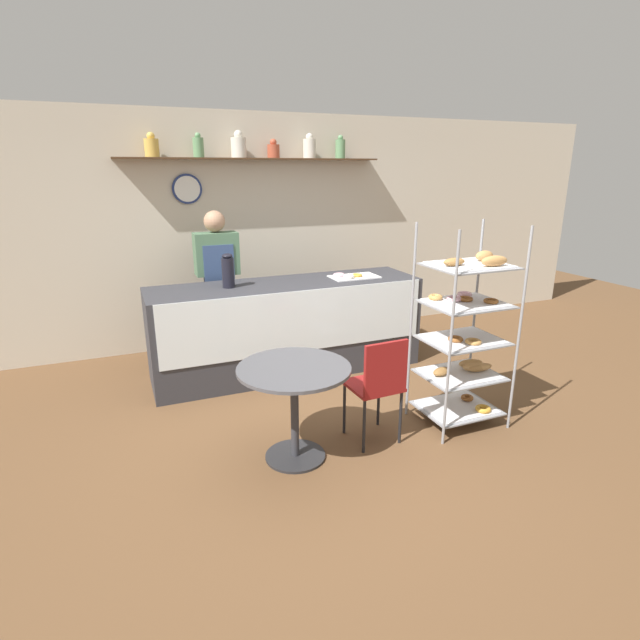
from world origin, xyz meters
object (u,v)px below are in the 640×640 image
at_px(cafe_chair, 379,381).
at_px(coffee_carafe, 228,271).
at_px(cafe_table, 294,389).
at_px(person_worker, 218,281).
at_px(donut_tray_counter, 351,276).
at_px(pastry_rack, 465,335).

relative_size(cafe_chair, coffee_carafe, 2.60).
distance_m(cafe_table, coffee_carafe, 1.74).
height_order(cafe_table, cafe_chair, cafe_chair).
bearing_deg(coffee_carafe, cafe_table, -87.06).
distance_m(person_worker, donut_tray_counter, 1.44).
height_order(pastry_rack, person_worker, pastry_rack).
bearing_deg(cafe_table, pastry_rack, -0.06).
xyz_separation_m(person_worker, donut_tray_counter, (1.31, -0.60, 0.07)).
xyz_separation_m(pastry_rack, donut_tray_counter, (-0.26, 1.59, 0.20)).
relative_size(pastry_rack, cafe_table, 2.04).
xyz_separation_m(pastry_rack, coffee_carafe, (-1.57, 1.65, 0.35)).
height_order(cafe_table, donut_tray_counter, donut_tray_counter).
bearing_deg(pastry_rack, person_worker, 125.58).
bearing_deg(donut_tray_counter, coffee_carafe, 177.43).
distance_m(pastry_rack, person_worker, 2.69).
relative_size(pastry_rack, person_worker, 1.01).
distance_m(pastry_rack, cafe_chair, 0.85).
xyz_separation_m(person_worker, cafe_chair, (0.75, -2.24, -0.37)).
bearing_deg(coffee_carafe, cafe_chair, -66.27).
bearing_deg(coffee_carafe, pastry_rack, -46.52).
relative_size(cafe_table, donut_tray_counter, 1.61).
height_order(cafe_table, coffee_carafe, coffee_carafe).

